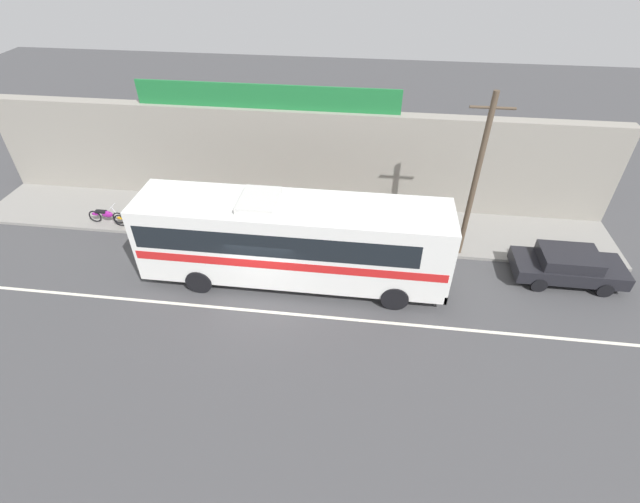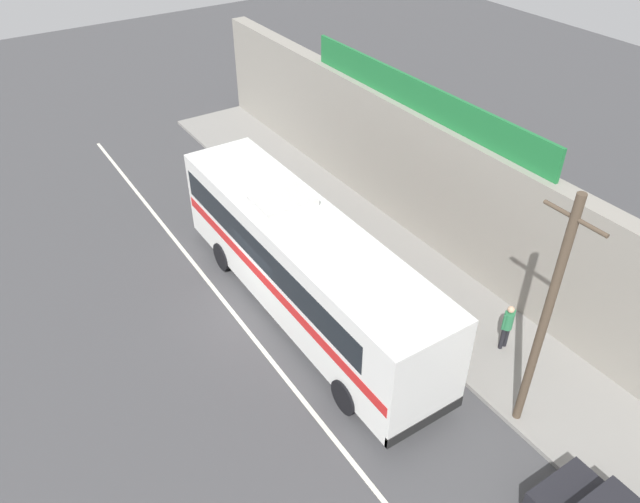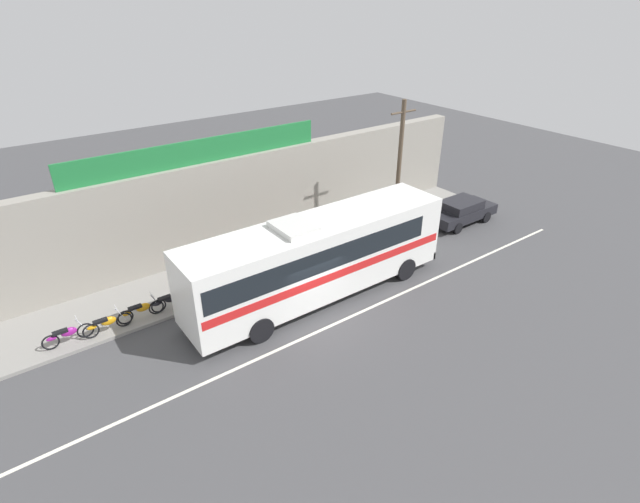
# 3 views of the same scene
# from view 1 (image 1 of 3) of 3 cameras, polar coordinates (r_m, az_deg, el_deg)

# --- Properties ---
(ground_plane) EXTENTS (70.00, 70.00, 0.00)m
(ground_plane) POSITION_cam_1_polar(r_m,az_deg,el_deg) (17.93, -7.14, -5.70)
(ground_plane) COLOR #444447
(sidewalk_slab) EXTENTS (30.00, 3.60, 0.14)m
(sidewalk_slab) POSITION_cam_1_polar(r_m,az_deg,el_deg) (21.85, -4.14, 3.76)
(sidewalk_slab) COLOR gray
(sidewalk_slab) RESTS_ON ground_plane
(storefront_facade) EXTENTS (30.00, 0.70, 4.80)m
(storefront_facade) POSITION_cam_1_polar(r_m,az_deg,el_deg) (22.51, -3.40, 11.74)
(storefront_facade) COLOR gray
(storefront_facade) RESTS_ON ground_plane
(storefront_billboard) EXTENTS (12.19, 0.12, 1.10)m
(storefront_billboard) POSITION_cam_1_polar(r_m,az_deg,el_deg) (21.62, -6.88, 18.89)
(storefront_billboard) COLOR #1E7538
(storefront_billboard) RESTS_ON storefront_facade
(road_center_stripe) EXTENTS (30.00, 0.14, 0.01)m
(road_center_stripe) POSITION_cam_1_polar(r_m,az_deg,el_deg) (17.38, -7.72, -7.49)
(road_center_stripe) COLOR silver
(road_center_stripe) RESTS_ON ground_plane
(intercity_bus) EXTENTS (11.91, 2.69, 3.78)m
(intercity_bus) POSITION_cam_1_polar(r_m,az_deg,el_deg) (17.36, -3.75, 1.75)
(intercity_bus) COLOR white
(intercity_bus) RESTS_ON ground_plane
(parked_car) EXTENTS (4.27, 1.87, 1.37)m
(parked_car) POSITION_cam_1_polar(r_m,az_deg,el_deg) (20.66, 28.90, -1.55)
(parked_car) COLOR black
(parked_car) RESTS_ON ground_plane
(utility_pole) EXTENTS (1.60, 0.22, 7.03)m
(utility_pole) POSITION_cam_1_polar(r_m,az_deg,el_deg) (18.78, 19.14, 8.78)
(utility_pole) COLOR brown
(utility_pole) RESTS_ON sidewalk_slab
(motorcycle_green) EXTENTS (1.85, 0.56, 0.94)m
(motorcycle_green) POSITION_cam_1_polar(r_m,az_deg,el_deg) (22.87, -22.76, 3.80)
(motorcycle_green) COLOR black
(motorcycle_green) RESTS_ON sidewalk_slab
(motorcycle_red) EXTENTS (1.95, 0.56, 0.94)m
(motorcycle_red) POSITION_cam_1_polar(r_m,az_deg,el_deg) (22.34, -19.57, 3.81)
(motorcycle_red) COLOR black
(motorcycle_red) RESTS_ON sidewalk_slab
(motorcycle_blue) EXTENTS (1.83, 0.56, 0.94)m
(motorcycle_blue) POSITION_cam_1_polar(r_m,az_deg,el_deg) (21.84, -16.85, 3.61)
(motorcycle_blue) COLOR black
(motorcycle_blue) RESTS_ON sidewalk_slab
(motorcycle_purple) EXTENTS (1.82, 0.56, 0.94)m
(motorcycle_purple) POSITION_cam_1_polar(r_m,az_deg,el_deg) (23.68, -25.50, 4.18)
(motorcycle_purple) COLOR black
(motorcycle_purple) RESTS_ON sidewalk_slab
(pedestrian_far_left) EXTENTS (0.30, 0.48, 1.62)m
(pedestrian_far_left) POSITION_cam_1_polar(r_m,az_deg,el_deg) (21.18, 11.58, 5.08)
(pedestrian_far_left) COLOR black
(pedestrian_far_left) RESTS_ON sidewalk_slab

